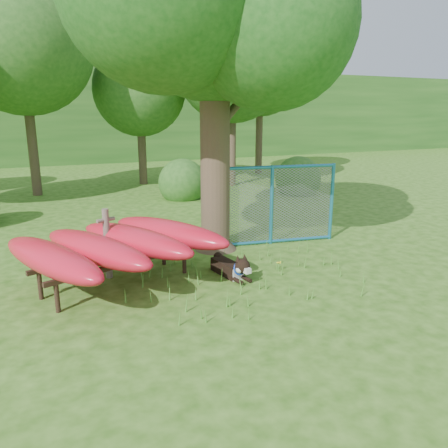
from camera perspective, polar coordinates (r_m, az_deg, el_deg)
name	(u,v)px	position (r m, az deg, el deg)	size (l,w,h in m)	color
ground	(241,294)	(7.93, 2.28, -9.14)	(80.00, 80.00, 0.00)	#275210
wooden_post	(107,242)	(8.75, -15.01, -2.26)	(0.37, 0.21, 1.39)	brown
kayak_rack	(116,244)	(8.30, -13.94, -2.60)	(4.25, 3.81, 1.05)	black
husky_dog	(232,268)	(8.64, 1.10, -5.72)	(0.44, 1.27, 0.56)	black
fence_section	(271,205)	(10.69, 6.22, 2.46)	(3.30, 0.62, 3.24)	teal
wildflower_clump	(279,263)	(9.02, 7.19, -5.12)	(0.10, 0.10, 0.21)	#4C892D
bg_tree_b	(22,43)	(18.66, -24.93, 20.65)	(5.20, 5.20, 8.22)	#3D2F21
bg_tree_c	(139,90)	(20.10, -11.00, 16.81)	(4.00, 4.00, 6.12)	#3D2F21
bg_tree_d	(232,65)	(19.45, 1.07, 20.03)	(4.80, 4.80, 7.50)	#3D2F21
bg_tree_e	(260,70)	(23.49, 4.77, 19.37)	(4.60, 4.60, 7.55)	#3D2F21
shrub_right	(297,194)	(17.77, 9.56, 3.91)	(1.80, 1.80, 1.80)	#25561C
shrub_mid	(183,198)	(16.67, -5.41, 3.36)	(1.80, 1.80, 1.80)	#25561C
wooded_hillside	(70,115)	(34.65, -19.41, 13.31)	(80.00, 12.00, 6.00)	#25561C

